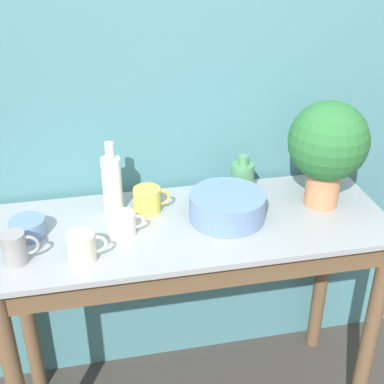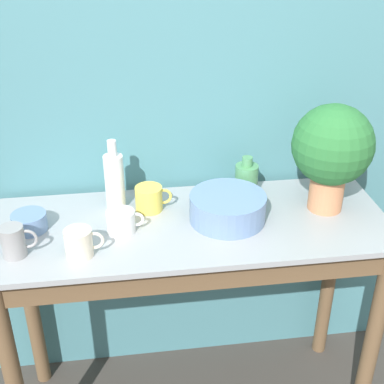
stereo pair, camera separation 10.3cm
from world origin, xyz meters
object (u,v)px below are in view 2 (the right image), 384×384
object	(u,v)px
potted_plant	(332,149)
bowl_small_blue	(29,222)
bottle_tall	(114,181)
mug_cream	(79,243)
mug_yellow	(149,198)
bottle_short	(246,179)
mug_white	(121,221)
bowl_wash_large	(228,208)
mug_grey	(14,241)

from	to	relation	value
potted_plant	bowl_small_blue	world-z (taller)	potted_plant
bottle_tall	mug_cream	world-z (taller)	bottle_tall
mug_yellow	bottle_short	bearing A→B (deg)	9.24
potted_plant	bottle_short	xyz separation A→B (m)	(-0.26, 0.14, -0.17)
potted_plant	bottle_short	bearing A→B (deg)	152.39
mug_white	bottle_tall	bearing A→B (deg)	95.63
mug_white	potted_plant	bearing A→B (deg)	4.15
bottle_short	bowl_small_blue	size ratio (longest dim) A/B	1.34
bowl_small_blue	bottle_short	bearing A→B (deg)	10.02
bowl_wash_large	mug_cream	bearing A→B (deg)	-163.73
bottle_tall	mug_grey	xyz separation A→B (m)	(-0.32, -0.25, -0.06)
mug_grey	bowl_small_blue	distance (m)	0.15
mug_yellow	bowl_wash_large	bearing A→B (deg)	-21.94
bowl_wash_large	bottle_tall	size ratio (longest dim) A/B	1.00
bowl_wash_large	mug_grey	xyz separation A→B (m)	(-0.70, -0.12, 0.00)
bowl_wash_large	mug_white	size ratio (longest dim) A/B	2.08
mug_grey	mug_yellow	bearing A→B (deg)	27.10
mug_white	bottle_short	bearing A→B (deg)	21.91
bottle_short	mug_white	distance (m)	0.51
bowl_small_blue	mug_yellow	bearing A→B (deg)	10.71
mug_grey	bottle_short	bearing A→B (deg)	19.40
mug_grey	mug_cream	bearing A→B (deg)	-8.07
bottle_short	mug_white	world-z (taller)	bottle_short
bowl_wash_large	bowl_small_blue	bearing A→B (deg)	177.58
mug_white	bowl_small_blue	distance (m)	0.31
bottle_short	bowl_wash_large	bearing A→B (deg)	-122.00
potted_plant	mug_grey	distance (m)	1.09
bottle_tall	bottle_short	distance (m)	0.49
mug_cream	bottle_short	bearing A→B (deg)	27.34
mug_white	bowl_small_blue	world-z (taller)	mug_white
bowl_small_blue	mug_cream	bearing A→B (deg)	-44.73
bowl_small_blue	bowl_wash_large	bearing A→B (deg)	-2.42
mug_white	mug_yellow	world-z (taller)	mug_yellow
potted_plant	bowl_small_blue	distance (m)	1.06
mug_yellow	bowl_small_blue	xyz separation A→B (m)	(-0.41, -0.08, -0.01)
bottle_short	mug_white	bearing A→B (deg)	-158.09
bowl_wash_large	mug_cream	world-z (taller)	bowl_wash_large
bottle_short	mug_grey	xyz separation A→B (m)	(-0.80, -0.28, -0.01)
bowl_wash_large	bowl_small_blue	world-z (taller)	bowl_wash_large
bottle_tall	bowl_small_blue	world-z (taller)	bottle_tall
bottle_short	mug_yellow	bearing A→B (deg)	-170.76
mug_cream	mug_grey	xyz separation A→B (m)	(-0.20, 0.03, 0.01)
mug_yellow	bowl_small_blue	bearing A→B (deg)	-169.29
bowl_wash_large	bottle_short	bearing A→B (deg)	58.00
potted_plant	mug_white	size ratio (longest dim) A/B	3.07
bowl_wash_large	bottle_tall	distance (m)	0.41
bottle_tall	bottle_short	size ratio (longest dim) A/B	1.69
mug_white	mug_grey	world-z (taller)	mug_grey
potted_plant	mug_white	world-z (taller)	potted_plant
mug_white	mug_grey	bearing A→B (deg)	-164.29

